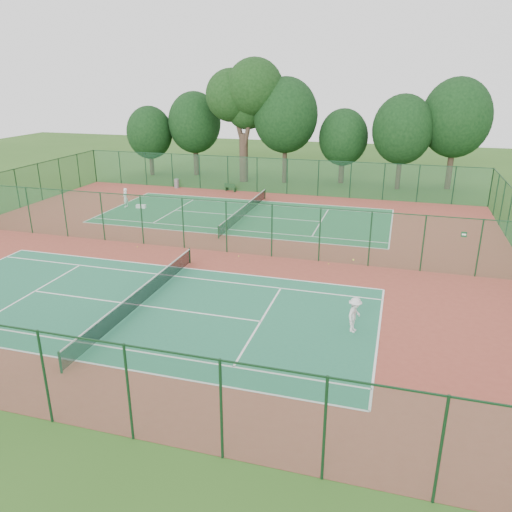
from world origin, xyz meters
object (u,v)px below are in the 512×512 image
at_px(bench, 230,187).
at_px(player_near, 355,315).
at_px(trash_bin, 177,183).
at_px(player_far, 125,198).
at_px(kit_bag, 141,206).
at_px(big_tree, 245,95).

bearing_deg(bench, player_near, -45.08).
height_order(trash_bin, bench, trash_bin).
bearing_deg(player_far, player_near, 45.37).
xyz_separation_m(bench, kit_bag, (-5.42, -8.63, -0.26)).
height_order(player_near, kit_bag, player_near).
relative_size(trash_bin, bench, 0.68).
xyz_separation_m(player_far, bench, (6.89, 8.64, -0.45)).
relative_size(player_near, player_far, 0.98).
height_order(player_near, trash_bin, player_near).
relative_size(bench, kit_bag, 1.61).
xyz_separation_m(player_near, trash_bin, (-20.93, 26.35, -0.39)).
bearing_deg(player_near, player_far, 66.77).
bearing_deg(player_far, big_tree, 148.76).
height_order(player_far, kit_bag, player_far).
distance_m(player_near, bench, 30.26).
bearing_deg(player_near, bench, 45.34).
xyz_separation_m(trash_bin, kit_bag, (0.53, -8.69, -0.30)).
height_order(bench, big_tree, big_tree).
distance_m(player_near, big_tree, 36.16).
relative_size(player_far, trash_bin, 1.84).
relative_size(player_near, big_tree, 0.13).
bearing_deg(kit_bag, big_tree, 60.91).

